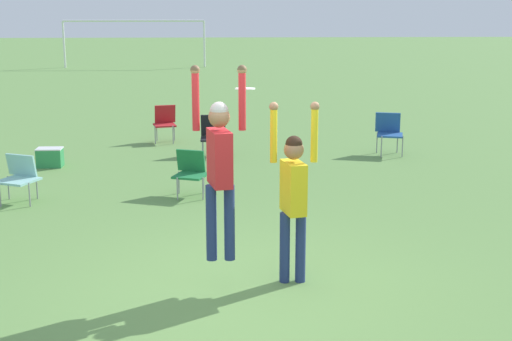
{
  "coord_description": "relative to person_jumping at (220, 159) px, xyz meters",
  "views": [
    {
      "loc": [
        -0.11,
        -7.58,
        3.2
      ],
      "look_at": [
        0.26,
        0.46,
        1.3
      ],
      "focal_mm": 50.0,
      "sensor_mm": 36.0,
      "label": 1
    }
  ],
  "objects": [
    {
      "name": "camping_chair_1",
      "position": [
        -1.33,
        8.95,
        -1.03
      ],
      "size": [
        0.58,
        0.63,
        0.85
      ],
      "rotation": [
        0.0,
        0.0,
        3.38
      ],
      "color": "gray",
      "rests_on": "ground_plane"
    },
    {
      "name": "frisbee",
      "position": [
        0.29,
        0.18,
        0.75
      ],
      "size": [
        0.22,
        0.22,
        0.03
      ],
      "color": "white"
    },
    {
      "name": "camping_chair_0",
      "position": [
        -0.18,
        7.39,
        -1.05
      ],
      "size": [
        0.53,
        0.57,
        0.85
      ],
      "rotation": [
        0.0,
        0.0,
        3.14
      ],
      "color": "gray",
      "rests_on": "ground_plane"
    },
    {
      "name": "camping_chair_3",
      "position": [
        3.6,
        7.3,
        -1.0
      ],
      "size": [
        0.64,
        0.69,
        0.89
      ],
      "rotation": [
        0.0,
        0.0,
        2.9
      ],
      "color": "gray",
      "rests_on": "ground_plane"
    },
    {
      "name": "person_defending",
      "position": [
        0.84,
        0.19,
        -0.4
      ],
      "size": [
        0.56,
        0.45,
        2.13
      ],
      "rotation": [
        0.0,
        0.0,
        -1.34
      ],
      "color": "navy",
      "rests_on": "ground_plane"
    },
    {
      "name": "camping_chair_4",
      "position": [
        -3.31,
        3.86,
        -1.09
      ],
      "size": [
        0.72,
        0.78,
        0.76
      ],
      "rotation": [
        0.0,
        0.0,
        2.72
      ],
      "color": "gray",
      "rests_on": "ground_plane"
    },
    {
      "name": "soccer_goal",
      "position": [
        -4.38,
        28.82,
        0.31
      ],
      "size": [
        7.1,
        0.1,
        2.35
      ],
      "color": "white",
      "rests_on": "ground_plane"
    },
    {
      "name": "cooler_box",
      "position": [
        -3.42,
        6.4,
        -1.34
      ],
      "size": [
        0.5,
        0.34,
        0.38
      ],
      "color": "#2D8C4C",
      "rests_on": "ground_plane"
    },
    {
      "name": "camping_chair_2",
      "position": [
        -0.52,
        4.12,
        -1.09
      ],
      "size": [
        0.64,
        0.68,
        0.76
      ],
      "rotation": [
        0.0,
        0.0,
        2.8
      ],
      "color": "gray",
      "rests_on": "ground_plane"
    },
    {
      "name": "ground_plane",
      "position": [
        0.15,
        -0.06,
        -1.53
      ],
      "size": [
        120.0,
        120.0,
        0.0
      ],
      "primitive_type": "plane",
      "color": "#608C47"
    },
    {
      "name": "person_jumping",
      "position": [
        0.0,
        0.0,
        0.0
      ],
      "size": [
        0.6,
        0.49,
        2.19
      ],
      "rotation": [
        0.0,
        0.0,
        1.8
      ],
      "color": "navy",
      "rests_on": "ground_plane"
    }
  ]
}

